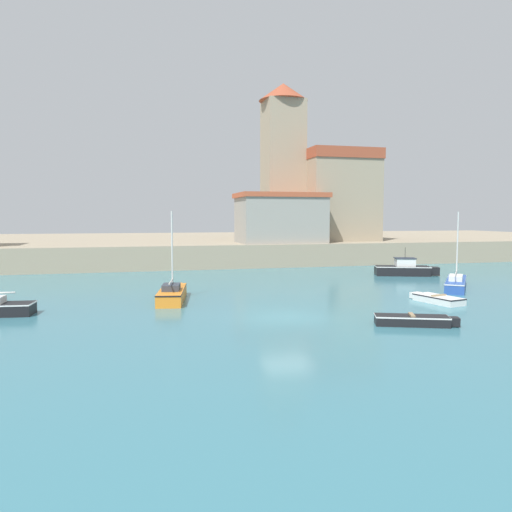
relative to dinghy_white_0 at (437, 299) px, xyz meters
The scene contains 9 objects.
ground_plane 10.27m from the dinghy_white_0, 168.59° to the right, with size 200.00×200.00×0.00m, color teal.
quay_seawall 42.91m from the dinghy_white_0, 103.57° to the left, with size 120.00×40.00×2.34m, color gray.
dinghy_white_0 is the anchor object (origin of this frame).
sailboat_orange_1 15.99m from the dinghy_white_0, 163.05° to the left, with size 2.33×6.08×5.48m.
dinghy_black_2 7.14m from the dinghy_white_0, 132.53° to the right, with size 3.88×2.22×0.55m.
sailboat_blue_3 6.75m from the dinghy_white_0, 44.92° to the left, with size 4.99×6.00×5.48m.
motorboat_black_5 14.03m from the dinghy_white_0, 66.87° to the left, with size 5.56×3.27×2.46m.
church 33.19m from the dinghy_white_0, 81.93° to the left, with size 13.16×14.81×18.08m.
harbor_shed_near_wharf 25.72m from the dinghy_white_0, 94.69° to the left, with size 9.34×6.03×5.29m.
Camera 1 is at (-7.71, -23.90, 5.13)m, focal length 35.00 mm.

